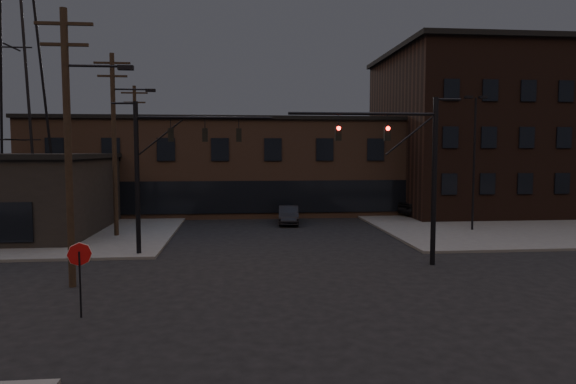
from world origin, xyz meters
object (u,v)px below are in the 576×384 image
Objects in this scene: traffic_signal_near at (411,162)px; parked_car_lot_a at (425,206)px; parked_car_lot_b at (424,205)px; traffic_signal_far at (162,160)px; stop_sign at (80,262)px; car_crossing at (289,215)px.

parked_car_lot_a is (7.31, 17.43, -3.97)m from traffic_signal_near.
traffic_signal_far is at bearing 150.58° from parked_car_lot_b.
stop_sign is at bearing 162.49° from parked_car_lot_b.
stop_sign is 22.85m from car_crossing.
parked_car_lot_b is at bearing 50.67° from stop_sign.
traffic_signal_far is 14.10m from car_crossing.
parked_car_lot_a is at bearing 67.24° from traffic_signal_near.
parked_car_lot_b is at bearing 67.68° from traffic_signal_near.
traffic_signal_far is at bearing -119.78° from car_crossing.
traffic_signal_near is 1.00× the size of traffic_signal_far.
parked_car_lot_a reaches higher than parked_car_lot_b.
parked_car_lot_b is (8.08, 19.68, -4.17)m from traffic_signal_near.
car_crossing is (7.69, 10.99, -4.33)m from traffic_signal_far.
traffic_signal_near is 12.57m from traffic_signal_far.
car_crossing is at bearing 134.40° from parked_car_lot_b.
stop_sign is (-1.28, -9.99, -3.17)m from traffic_signal_far.
stop_sign reaches higher than parked_car_lot_a.
car_crossing is (-11.70, -2.93, -0.27)m from parked_car_lot_a.
traffic_signal_near reaches higher than stop_sign.
stop_sign is 0.59× the size of car_crossing.
parked_car_lot_b is 1.00× the size of car_crossing.
car_crossing reaches higher than parked_car_lot_b.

